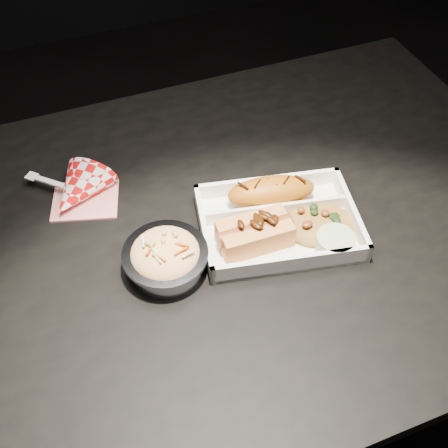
{
  "coord_description": "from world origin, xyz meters",
  "views": [
    {
      "loc": [
        -0.2,
        -0.57,
        1.45
      ],
      "look_at": [
        0.0,
        -0.05,
        0.81
      ],
      "focal_mm": 45.0,
      "sensor_mm": 36.0,
      "label": 1
    }
  ],
  "objects": [
    {
      "name": "foil_coleslaw_cup",
      "position": [
        -0.09,
        -0.05,
        0.78
      ],
      "size": [
        0.13,
        0.13,
        0.07
      ],
      "color": "silver",
      "rests_on": "dining_table"
    },
    {
      "name": "food_tray",
      "position": [
        0.1,
        -0.04,
        0.76
      ],
      "size": [
        0.28,
        0.23,
        0.04
      ],
      "rotation": [
        0.0,
        0.0,
        -0.2
      ],
      "color": "white",
      "rests_on": "dining_table"
    },
    {
      "name": "fried_rice_mound",
      "position": [
        0.16,
        -0.07,
        0.77
      ],
      "size": [
        0.13,
        0.12,
        0.03
      ],
      "primitive_type": "ellipsoid",
      "rotation": [
        0.0,
        0.0,
        -0.2
      ],
      "color": "#AE7532",
      "rests_on": "food_tray"
    },
    {
      "name": "cupcake_liner",
      "position": [
        0.16,
        -0.12,
        0.77
      ],
      "size": [
        0.06,
        0.06,
        0.03
      ],
      "primitive_type": "cylinder",
      "color": "#ACC292",
      "rests_on": "food_tray"
    },
    {
      "name": "hotdog",
      "position": [
        0.05,
        -0.06,
        0.78
      ],
      "size": [
        0.12,
        0.06,
        0.06
      ],
      "rotation": [
        0.0,
        0.0,
        -0.02
      ],
      "color": "#DD8C4B",
      "rests_on": "food_tray"
    },
    {
      "name": "napkin_fork",
      "position": [
        -0.19,
        0.15,
        0.77
      ],
      "size": [
        0.15,
        0.15,
        0.1
      ],
      "rotation": [
        0.0,
        0.0,
        -0.76
      ],
      "color": "red",
      "rests_on": "dining_table"
    },
    {
      "name": "dining_table",
      "position": [
        0.0,
        0.0,
        0.66
      ],
      "size": [
        1.2,
        0.8,
        0.75
      ],
      "color": "black",
      "rests_on": "ground"
    },
    {
      "name": "fried_pastry",
      "position": [
        0.11,
        0.01,
        0.78
      ],
      "size": [
        0.16,
        0.09,
        0.05
      ],
      "primitive_type": "ellipsoid",
      "rotation": [
        0.0,
        0.0,
        -0.2
      ],
      "color": "#B05F11",
      "rests_on": "food_tray"
    },
    {
      "name": "floor",
      "position": [
        0.0,
        0.0,
        -0.03
      ],
      "size": [
        4.0,
        4.0,
        0.05
      ],
      "primitive_type": "cube",
      "color": "black",
      "rests_on": "ground"
    }
  ]
}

